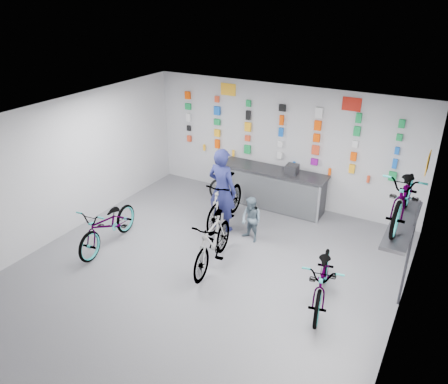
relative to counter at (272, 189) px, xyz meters
The scene contains 20 objects.
floor 3.57m from the counter, 90.00° to the right, with size 8.00×8.00×0.00m, color #4D4D52.
ceiling 4.34m from the counter, 90.00° to the right, with size 8.00×8.00×0.00m, color white.
wall_back 1.11m from the counter, 90.00° to the left, with size 7.00×7.00×0.00m, color silver.
wall_left 5.08m from the counter, 134.67° to the right, with size 8.00×8.00×0.00m, color silver.
wall_right 5.08m from the counter, 45.33° to the right, with size 8.00×8.00×0.00m, color silver.
counter is the anchor object (origin of this frame).
merch_wall 1.37m from the counter, 91.64° to the left, with size 5.57×0.08×1.57m.
wall_bracket 4.18m from the counter, 35.12° to the right, with size 0.39×1.90×2.00m.
sign_left 2.73m from the counter, 163.67° to the left, with size 0.42×0.02×0.30m, color yellow.
sign_right 2.78m from the counter, 15.36° to the left, with size 0.42×0.02×0.30m, color red.
sign_side 4.72m from the counter, 33.92° to the right, with size 0.02×0.40×0.30m, color yellow.
bike_left 4.09m from the counter, 123.78° to the right, with size 0.67×1.91×1.00m, color gray.
bike_center 2.96m from the counter, 89.22° to the right, with size 0.51×1.81×1.09m, color gray.
bike_right 3.74m from the counter, 52.54° to the right, with size 0.67×1.91×1.01m, color gray.
bike_service 1.46m from the counter, 114.43° to the right, with size 0.54×1.92×1.15m, color gray.
bike_wall 4.30m from the counter, 35.76° to the right, with size 0.63×1.80×0.95m, color gray.
clerk 1.73m from the counter, 108.84° to the right, with size 0.71×0.46×1.94m, color navy.
customer 1.75m from the counter, 81.02° to the right, with size 0.50×0.39×1.02m, color #4F616F.
spare_wheel 1.31m from the counter, 163.49° to the right, with size 0.65×0.34×0.64m.
register 0.79m from the counter, ahead, with size 0.28×0.30×0.22m, color black.
Camera 1 is at (3.81, -5.66, 5.06)m, focal length 35.00 mm.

